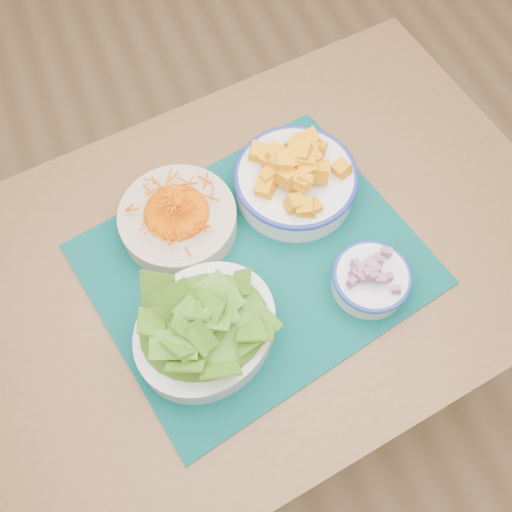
% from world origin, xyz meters
% --- Properties ---
extents(ground, '(4.00, 4.00, 0.00)m').
position_xyz_m(ground, '(0.00, 0.00, 0.00)').
color(ground, '#AA8252').
rests_on(ground, ground).
extents(table, '(1.24, 0.90, 0.75)m').
position_xyz_m(table, '(-0.31, -0.17, 0.65)').
color(table, brown).
rests_on(table, ground).
extents(placemat, '(0.64, 0.56, 0.00)m').
position_xyz_m(placemat, '(-0.32, -0.18, 0.75)').
color(placemat, '#013231').
rests_on(placemat, table).
extents(carrot_bowl, '(0.26, 0.26, 0.08)m').
position_xyz_m(carrot_bowl, '(-0.42, -0.06, 0.79)').
color(carrot_bowl, beige).
rests_on(carrot_bowl, placemat).
extents(squash_bowl, '(0.29, 0.29, 0.12)m').
position_xyz_m(squash_bowl, '(-0.19, -0.07, 0.81)').
color(squash_bowl, white).
rests_on(squash_bowl, placemat).
extents(lettuce_bowl, '(0.31, 0.29, 0.11)m').
position_xyz_m(lettuce_bowl, '(-0.44, -0.28, 0.80)').
color(lettuce_bowl, silver).
rests_on(lettuce_bowl, placemat).
extents(onion_bowl, '(0.14, 0.14, 0.07)m').
position_xyz_m(onion_bowl, '(-0.15, -0.30, 0.79)').
color(onion_bowl, silver).
rests_on(onion_bowl, placemat).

